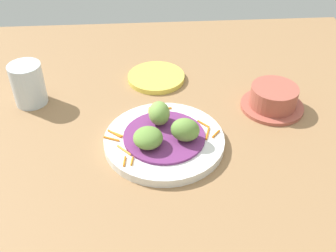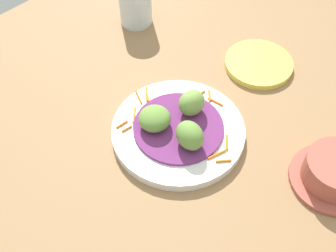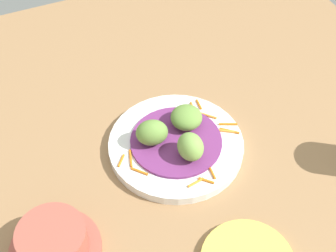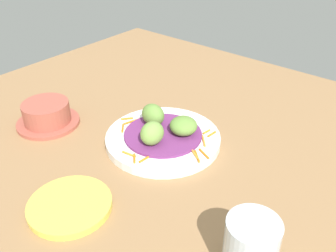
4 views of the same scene
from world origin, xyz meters
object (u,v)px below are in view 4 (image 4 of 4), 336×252
object	(u,v)px
guac_scoop_left	(153,115)
water_glass	(250,249)
guac_scoop_center	(152,133)
guac_scoop_right	(183,126)
terracotta_bowl	(47,115)
side_plate_small	(70,205)
main_plate	(163,139)

from	to	relation	value
guac_scoop_left	water_glass	world-z (taller)	water_glass
guac_scoop_center	guac_scoop_right	world-z (taller)	guac_scoop_center
terracotta_bowl	water_glass	world-z (taller)	water_glass
guac_scoop_left	guac_scoop_center	distance (cm)	7.16
guac_scoop_center	water_glass	xyz separation A→B (cm)	(12.52, 28.03, 0.10)
guac_scoop_center	side_plate_small	bearing A→B (deg)	-0.78
main_plate	terracotta_bowl	size ratio (longest dim) A/B	1.71
main_plate	guac_scoop_center	world-z (taller)	guac_scoop_center
terracotta_bowl	water_glass	xyz separation A→B (cm)	(5.88, 53.24, 2.34)
guac_scoop_right	water_glass	world-z (taller)	water_glass
guac_scoop_left	guac_scoop_right	distance (cm)	7.18
guac_scoop_right	side_plate_small	world-z (taller)	guac_scoop_right
guac_scoop_left	terracotta_bowl	world-z (taller)	guac_scoop_left
main_plate	guac_scoop_left	xyz separation A→B (cm)	(-1.41, -3.89, 3.68)
water_glass	guac_scoop_center	bearing A→B (deg)	-114.06
main_plate	terracotta_bowl	world-z (taller)	terracotta_bowl
water_glass	side_plate_small	bearing A→B (deg)	-75.04
guac_scoop_right	main_plate	bearing A→B (deg)	-49.96
main_plate	guac_scoop_right	world-z (taller)	guac_scoop_right
main_plate	guac_scoop_right	bearing A→B (deg)	130.04
main_plate	water_glass	xyz separation A→B (cm)	(16.59, 28.75, 3.86)
side_plate_small	guac_scoop_right	bearing A→B (deg)	174.21
terracotta_bowl	guac_scoop_left	bearing A→B (deg)	120.46
guac_scoop_left	side_plate_small	distance (cm)	26.22
guac_scoop_center	water_glass	distance (cm)	30.70
main_plate	terracotta_bowl	distance (cm)	26.76
guac_scoop_center	terracotta_bowl	xyz separation A→B (cm)	(6.63, -25.20, -2.24)
guac_scoop_center	main_plate	bearing A→B (deg)	-169.96
guac_scoop_center	guac_scoop_right	xyz separation A→B (cm)	(-6.73, 2.44, -0.58)
guac_scoop_right	side_plate_small	xyz separation A→B (cm)	(26.81, -2.72, -3.44)
guac_scoop_right	side_plate_small	distance (cm)	27.17
guac_scoop_center	side_plate_small	size ratio (longest dim) A/B	0.37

